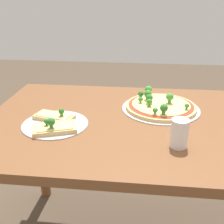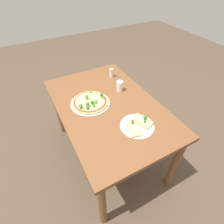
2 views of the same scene
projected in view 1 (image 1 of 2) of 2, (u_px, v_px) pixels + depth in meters
dining_table at (140, 140)px, 1.20m from camera, size 1.30×0.84×0.74m
pizza_tray_whole at (161, 106)px, 1.26m from camera, size 0.35×0.35×0.07m
pizza_tray_slice at (55, 123)px, 1.11m from camera, size 0.26×0.26×0.07m
drinking_cup at (180, 133)px, 0.95m from camera, size 0.06×0.06×0.10m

